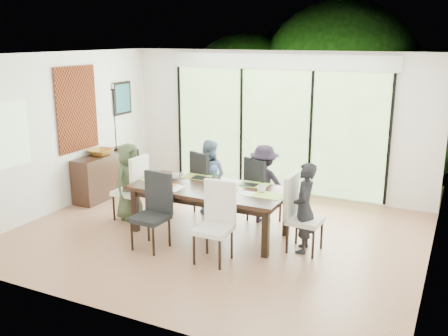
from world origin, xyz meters
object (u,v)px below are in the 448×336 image
at_px(chair_far_right, 264,189).
at_px(cup_a, 175,176).
at_px(cup_c, 262,189).
at_px(person_left_end, 130,181).
at_px(laptop, 159,181).
at_px(table_top, 210,189).
at_px(sideboard, 106,175).
at_px(chair_right_end, 305,214).
at_px(person_right_end, 304,208).
at_px(chair_near_left, 150,212).
at_px(chair_far_left, 210,182).
at_px(cup_b, 216,187).
at_px(person_far_left, 209,177).
at_px(bowl, 101,152).
at_px(person_far_right, 264,184).
at_px(chair_near_right, 213,223).
at_px(vase, 214,183).
at_px(chair_left_end, 129,187).

bearing_deg(chair_far_right, cup_a, 53.64).
relative_size(cup_a, cup_c, 1.00).
distance_m(person_left_end, laptop, 0.65).
relative_size(table_top, sideboard, 1.63).
height_order(chair_right_end, person_right_end, person_right_end).
distance_m(chair_near_left, cup_c, 1.64).
bearing_deg(person_right_end, sideboard, -112.33).
xyz_separation_m(chair_far_left, cup_b, (0.60, -0.95, 0.24)).
height_order(person_far_left, cup_c, person_far_left).
xyz_separation_m(person_left_end, person_far_left, (1.03, 0.83, 0.00)).
height_order(table_top, laptop, laptop).
relative_size(chair_right_end, sideboard, 0.75).
bearing_deg(chair_far_right, table_top, 81.49).
relative_size(person_left_end, sideboard, 0.88).
bearing_deg(bowl, chair_far_left, 3.83).
height_order(chair_near_left, person_right_end, person_right_end).
height_order(chair_far_right, person_left_end, person_left_end).
bearing_deg(person_left_end, person_far_right, -60.07).
xyz_separation_m(chair_near_right, cup_c, (0.30, 0.97, 0.25)).
bearing_deg(chair_right_end, person_right_end, 92.37).
xyz_separation_m(table_top, chair_near_right, (0.50, -0.87, -0.17)).
bearing_deg(person_left_end, sideboard, 62.91).
distance_m(person_left_end, cup_a, 0.81).
relative_size(chair_far_left, chair_far_right, 1.00).
relative_size(table_top, chair_near_right, 2.18).
height_order(vase, bowl, bowl).
height_order(person_left_end, sideboard, person_left_end).
distance_m(person_far_right, sideboard, 3.20).
bearing_deg(chair_near_left, chair_far_right, 62.07).
bearing_deg(cup_c, vase, -176.19).
bearing_deg(cup_b, laptop, -180.00).
xyz_separation_m(chair_far_left, chair_near_left, (-0.05, -1.72, 0.00)).
bearing_deg(person_far_left, chair_near_right, 116.75).
bearing_deg(bowl, chair_near_right, -26.64).
distance_m(chair_far_left, person_far_right, 1.00).
bearing_deg(chair_far_right, laptop, 58.55).
xyz_separation_m(person_right_end, sideboard, (-4.12, 0.80, -0.23)).
bearing_deg(laptop, person_far_right, -7.95).
relative_size(person_left_end, laptop, 3.91).
bearing_deg(cup_c, laptop, -173.09).
distance_m(chair_far_left, person_far_left, 0.10).
distance_m(chair_near_right, person_far_right, 1.70).
relative_size(person_left_end, cup_b, 12.90).
bearing_deg(chair_left_end, sideboard, -124.42).
bearing_deg(cup_c, chair_right_end, -8.13).
bearing_deg(chair_near_right, cup_b, 113.78).
distance_m(chair_right_end, person_far_left, 2.12).
height_order(chair_left_end, person_right_end, person_right_end).
xyz_separation_m(chair_right_end, vase, (-1.45, 0.05, 0.26)).
height_order(table_top, person_left_end, person_left_end).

